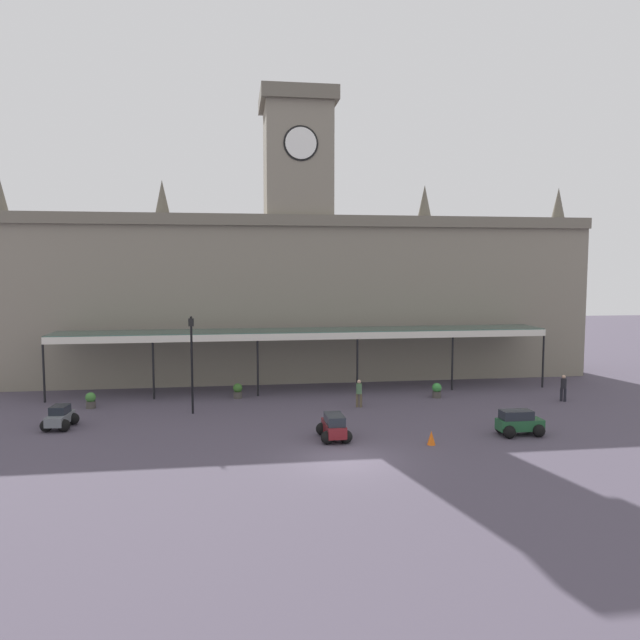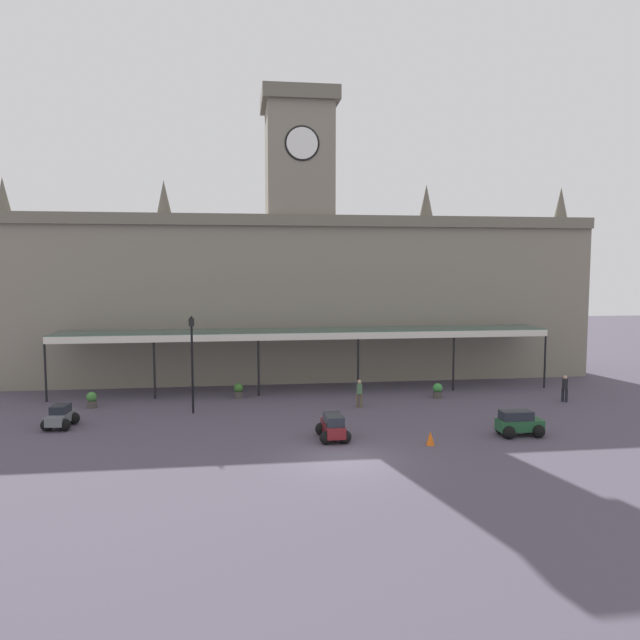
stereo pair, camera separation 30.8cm
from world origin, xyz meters
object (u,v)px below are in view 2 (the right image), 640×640
Objects in this scene: car_grey_sedan at (60,418)px; planter_near_kerb at (238,390)px; pedestrian_near_entrance at (359,392)px; traffic_cone at (430,438)px; victorian_lamppost at (192,354)px; car_maroon_estate at (333,428)px; car_green_estate at (519,425)px; planter_forecourt_centre at (92,400)px; planter_by_canopy at (438,390)px; pedestrian_crossing_forecourt at (565,387)px.

car_grey_sedan reaches higher than planter_near_kerb.
planter_near_kerb is at bearing 32.64° from car_grey_sedan.
planter_near_kerb is at bearing 154.00° from pedestrian_near_entrance.
traffic_cone is (1.83, -7.98, -0.57)m from pedestrian_near_entrance.
car_grey_sedan is 7.61m from victorian_lamppost.
car_green_estate is at bearing -3.57° from car_maroon_estate.
traffic_cone is 20.35m from planter_forecourt_centre.
victorian_lamppost reaches higher than planter_by_canopy.
car_maroon_estate reaches higher than planter_near_kerb.
car_maroon_estate is at bearing -134.29° from planter_by_canopy.
traffic_cone is 14.62m from planter_near_kerb.
planter_by_canopy is at bearing -0.37° from planter_forecourt_centre.
traffic_cone is (-4.87, -0.94, -0.23)m from car_green_estate.
victorian_lamppost reaches higher than car_maroon_estate.
planter_by_canopy is (-1.21, 8.88, -0.07)m from car_green_estate.
car_grey_sedan is at bearing 163.06° from traffic_cone.
pedestrian_near_entrance is (-6.70, 7.04, 0.34)m from car_green_estate.
planter_by_canopy is (21.95, 4.25, -0.01)m from car_grey_sedan.
planter_forecourt_centre is 1.00× the size of planter_near_kerb.
planter_by_canopy is at bearing 10.97° from car_grey_sedan.
car_maroon_estate reaches higher than traffic_cone.
car_maroon_estate reaches higher than car_grey_sedan.
victorian_lamppost reaches higher than car_grey_sedan.
car_maroon_estate is 2.36× the size of planter_forecourt_centre.
planter_by_canopy is (21.40, -0.14, 0.00)m from planter_forecourt_centre.
pedestrian_near_entrance is 1.00× the size of pedestrian_crossing_forecourt.
car_grey_sedan reaches higher than planter_forecourt_centre.
pedestrian_near_entrance is 16.04m from planter_forecourt_centre.
planter_near_kerb is (-12.70, 1.67, 0.00)m from planter_by_canopy.
car_grey_sedan is 2.20× the size of planter_near_kerb.
pedestrian_near_entrance reaches higher than planter_near_kerb.
car_green_estate is 2.35× the size of planter_near_kerb.
car_green_estate is 2.35× the size of planter_by_canopy.
victorian_lamppost is 5.86× the size of planter_by_canopy.
victorian_lamppost is at bearing 157.46° from car_green_estate.
pedestrian_near_entrance is 1.74× the size of planter_forecourt_centre.
planter_near_kerb is (2.59, 3.71, -2.95)m from victorian_lamppost.
car_grey_sedan is at bearing -97.07° from planter_forecourt_centre.
car_grey_sedan is 3.14× the size of traffic_cone.
pedestrian_near_entrance reaches higher than car_maroon_estate.
planter_near_kerb is (-20.21, 3.79, -0.42)m from pedestrian_crossing_forecourt.
car_green_estate is 8.96m from planter_by_canopy.
planter_forecourt_centre is at bearing 172.89° from pedestrian_near_entrance.
traffic_cone is at bearing -16.94° from car_grey_sedan.
car_green_estate is 0.40× the size of victorian_lamppost.
car_grey_sedan is at bearing -175.85° from pedestrian_crossing_forecourt.
pedestrian_crossing_forecourt is at bearing -0.20° from victorian_lamppost.
planter_by_canopy is (3.67, 9.82, 0.15)m from traffic_cone.
victorian_lamppost is 5.40m from planter_near_kerb.
planter_forecourt_centre is 1.00× the size of planter_by_canopy.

